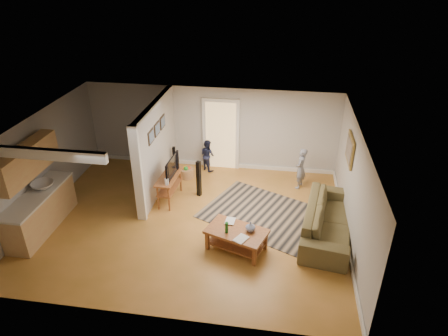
{
  "coord_description": "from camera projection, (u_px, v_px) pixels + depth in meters",
  "views": [
    {
      "loc": [
        2.04,
        -7.88,
        5.83
      ],
      "look_at": [
        0.71,
        0.83,
        1.1
      ],
      "focal_mm": 32.0,
      "sensor_mm": 36.0,
      "label": 1
    }
  ],
  "objects": [
    {
      "name": "tv_console",
      "position": [
        169.0,
        178.0,
        10.43
      ],
      "size": [
        0.5,
        1.18,
        1.0
      ],
      "rotation": [
        0.0,
        0.0,
        -0.06
      ],
      "color": "#5F2E16",
      "rests_on": "ground"
    },
    {
      "name": "toddler",
      "position": [
        208.0,
        169.0,
        12.26
      ],
      "size": [
        0.6,
        0.59,
        0.98
      ],
      "primitive_type": "imported",
      "rotation": [
        0.0,
        0.0,
        2.46
      ],
      "color": "#1E233F",
      "rests_on": "ground"
    },
    {
      "name": "child",
      "position": [
        299.0,
        187.0,
        11.33
      ],
      "size": [
        0.4,
        0.5,
        1.2
      ],
      "primitive_type": "imported",
      "rotation": [
        0.0,
        0.0,
        -1.86
      ],
      "color": "gray",
      "rests_on": "ground"
    },
    {
      "name": "toy_basket",
      "position": [
        187.0,
        172.0,
        11.76
      ],
      "size": [
        0.42,
        0.42,
        0.38
      ],
      "color": "olive",
      "rests_on": "ground"
    },
    {
      "name": "area_rug",
      "position": [
        264.0,
        214.0,
        10.13
      ],
      "size": [
        3.54,
        3.14,
        0.01
      ],
      "primitive_type": "cube",
      "rotation": [
        0.0,
        0.0,
        -0.42
      ],
      "color": "black",
      "rests_on": "ground"
    },
    {
      "name": "speaker_right",
      "position": [
        174.0,
        160.0,
        11.83
      ],
      "size": [
        0.1,
        0.1,
        0.87
      ],
      "primitive_type": "cube",
      "rotation": [
        0.0,
        0.0,
        0.16
      ],
      "color": "black",
      "rests_on": "ground"
    },
    {
      "name": "sofa",
      "position": [
        326.0,
        233.0,
        9.45
      ],
      "size": [
        1.44,
        2.78,
        0.78
      ],
      "primitive_type": "imported",
      "rotation": [
        0.0,
        0.0,
        1.41
      ],
      "color": "#433421",
      "rests_on": "ground"
    },
    {
      "name": "coffee_table",
      "position": [
        237.0,
        234.0,
        8.77
      ],
      "size": [
        1.47,
        1.14,
        0.77
      ],
      "rotation": [
        0.0,
        0.0,
        -0.34
      ],
      "color": "#5F2E16",
      "rests_on": "ground"
    },
    {
      "name": "speaker_left",
      "position": [
        199.0,
        179.0,
        10.7
      ],
      "size": [
        0.13,
        0.13,
        1.04
      ],
      "primitive_type": "cube",
      "rotation": [
        0.0,
        0.0,
        -0.37
      ],
      "color": "black",
      "rests_on": "ground"
    },
    {
      "name": "room_shell",
      "position": [
        149.0,
        158.0,
        9.72
      ],
      "size": [
        7.54,
        6.02,
        2.52
      ],
      "color": "beige",
      "rests_on": "ground"
    },
    {
      "name": "ground",
      "position": [
        191.0,
        221.0,
        9.89
      ],
      "size": [
        7.5,
        7.5,
        0.0
      ],
      "primitive_type": "plane",
      "color": "olive",
      "rests_on": "ground"
    }
  ]
}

